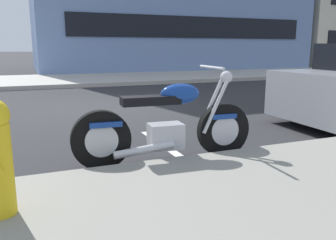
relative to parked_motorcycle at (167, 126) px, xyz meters
name	(u,v)px	position (x,y,z in m)	size (l,w,h in m)	color
ground_plane	(109,107)	(0.22, 4.15, -0.44)	(260.00, 260.00, 0.00)	#28282B
sidewalk_far_curb	(302,72)	(12.22, 10.96, -0.37)	(120.00, 5.00, 0.14)	#ADA89E
parking_stall_stripe	(170,150)	(0.22, 0.43, -0.44)	(0.12, 2.20, 0.01)	silver
parked_motorcycle	(167,126)	(0.00, 0.00, 0.00)	(2.19, 0.62, 1.13)	black
townhouse_corner_block	(324,10)	(20.58, 18.07, 3.81)	(10.44, 9.71, 8.50)	beige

